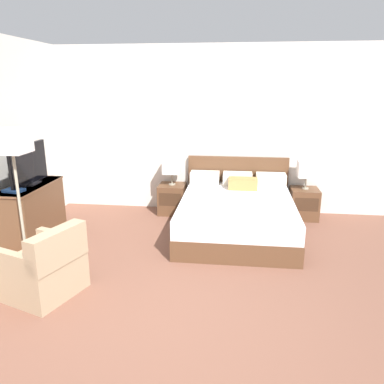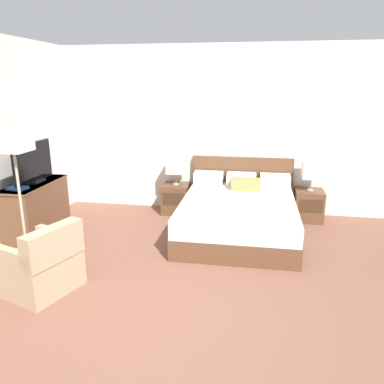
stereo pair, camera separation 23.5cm
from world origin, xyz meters
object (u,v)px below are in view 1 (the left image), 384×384
object	(u,v)px
table_lamp_right	(307,169)
book_red_cover	(14,190)
nightstand_right	(304,203)
table_lamp_left	(172,166)
dresser	(32,212)
nightstand_left	(172,199)
bed	(237,213)
tv	(29,165)
floor_lamp	(13,152)
armchair_by_window	(44,269)

from	to	relation	value
table_lamp_right	book_red_cover	distance (m)	4.32
nightstand_right	table_lamp_left	bearing A→B (deg)	179.96
dresser	nightstand_left	bearing A→B (deg)	37.69
table_lamp_right	book_red_cover	xyz separation A→B (m)	(-3.97, -1.69, -0.01)
dresser	book_red_cover	bearing A→B (deg)	-92.86
table_lamp_right	book_red_cover	bearing A→B (deg)	-156.90
bed	tv	xyz separation A→B (m)	(-2.86, -0.56, 0.78)
table_lamp_left	book_red_cover	bearing A→B (deg)	-136.38
book_red_cover	bed	bearing A→B (deg)	18.22
table_lamp_right	bed	bearing A→B (deg)	-145.70
nightstand_right	table_lamp_left	xyz separation A→B (m)	(-2.19, 0.00, 0.58)
dresser	floor_lamp	size ratio (longest dim) A/B	0.68
nightstand_left	nightstand_right	world-z (taller)	same
bed	nightstand_left	xyz separation A→B (m)	(-1.10, 0.75, -0.04)
bed	nightstand_left	size ratio (longest dim) A/B	4.20
table_lamp_left	book_red_cover	size ratio (longest dim) A/B	1.86
table_lamp_right	book_red_cover	world-z (taller)	table_lamp_right
table_lamp_left	bed	bearing A→B (deg)	-34.26
bed	table_lamp_right	size ratio (longest dim) A/B	4.57
bed	dresser	bearing A→B (deg)	-167.87
book_red_cover	armchair_by_window	size ratio (longest dim) A/B	0.28
table_lamp_left	dresser	world-z (taller)	table_lamp_left
nightstand_left	armchair_by_window	bearing A→B (deg)	-107.90
armchair_by_window	floor_lamp	xyz separation A→B (m)	(-0.52, 0.53, 1.13)
nightstand_right	armchair_by_window	size ratio (longest dim) A/B	0.57
bed	nightstand_left	distance (m)	1.33
table_lamp_right	dresser	bearing A→B (deg)	-160.99
nightstand_left	floor_lamp	bearing A→B (deg)	-122.42
bed	floor_lamp	xyz separation A→B (m)	(-2.49, -1.45, 1.12)
nightstand_right	floor_lamp	size ratio (longest dim) A/B	0.30
nightstand_right	table_lamp_right	distance (m)	0.58
bed	nightstand_right	world-z (taller)	bed
dresser	floor_lamp	world-z (taller)	floor_lamp
armchair_by_window	tv	bearing A→B (deg)	121.76
bed	book_red_cover	size ratio (longest dim) A/B	8.49
tv	table_lamp_right	bearing A→B (deg)	18.33
nightstand_right	nightstand_left	bearing A→B (deg)	180.00
book_red_cover	armchair_by_window	xyz separation A→B (m)	(0.90, -1.03, -0.53)
table_lamp_left	floor_lamp	world-z (taller)	floor_lamp
table_lamp_right	nightstand_right	bearing A→B (deg)	-90.00
dresser	tv	bearing A→B (deg)	87.21
book_red_cover	table_lamp_right	bearing A→B (deg)	23.10
nightstand_right	table_lamp_right	xyz separation A→B (m)	(0.00, 0.00, 0.58)
nightstand_right	dresser	xyz separation A→B (m)	(-3.96, -1.36, 0.16)
floor_lamp	nightstand_right	bearing A→B (deg)	31.49
book_red_cover	floor_lamp	world-z (taller)	floor_lamp
table_lamp_left	table_lamp_right	size ratio (longest dim) A/B	1.00
book_red_cover	table_lamp_left	bearing A→B (deg)	43.62
armchair_by_window	nightstand_right	bearing A→B (deg)	41.57
table_lamp_left	tv	world-z (taller)	tv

